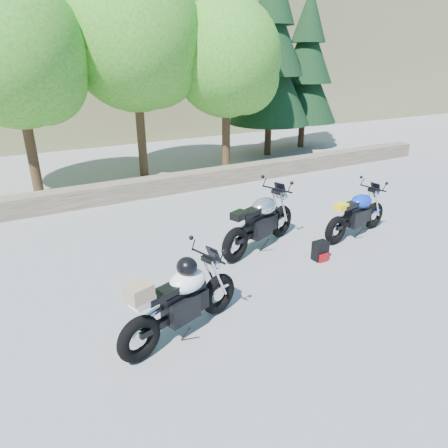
{
  "coord_description": "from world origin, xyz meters",
  "views": [
    {
      "loc": [
        -3.15,
        -5.05,
        3.62
      ],
      "look_at": [
        0.2,
        1.0,
        0.75
      ],
      "focal_mm": 32.0,
      "sensor_mm": 36.0,
      "label": 1
    }
  ],
  "objects_px": {
    "silver_bike": "(260,222)",
    "blue_bike": "(357,214)",
    "backpack": "(320,251)",
    "white_bike": "(181,300)"
  },
  "relations": [
    {
      "from": "backpack",
      "to": "blue_bike",
      "type": "bearing_deg",
      "value": 19.31
    },
    {
      "from": "white_bike",
      "to": "backpack",
      "type": "relative_size",
      "value": 5.36
    },
    {
      "from": "white_bike",
      "to": "backpack",
      "type": "distance_m",
      "value": 3.36
    },
    {
      "from": "white_bike",
      "to": "silver_bike",
      "type": "bearing_deg",
      "value": 18.1
    },
    {
      "from": "silver_bike",
      "to": "white_bike",
      "type": "relative_size",
      "value": 1.07
    },
    {
      "from": "silver_bike",
      "to": "backpack",
      "type": "distance_m",
      "value": 1.31
    },
    {
      "from": "silver_bike",
      "to": "blue_bike",
      "type": "distance_m",
      "value": 2.24
    },
    {
      "from": "silver_bike",
      "to": "blue_bike",
      "type": "relative_size",
      "value": 1.09
    },
    {
      "from": "blue_bike",
      "to": "white_bike",
      "type": "bearing_deg",
      "value": -173.79
    },
    {
      "from": "white_bike",
      "to": "blue_bike",
      "type": "xyz_separation_m",
      "value": [
        4.71,
        1.32,
        -0.08
      ]
    }
  ]
}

